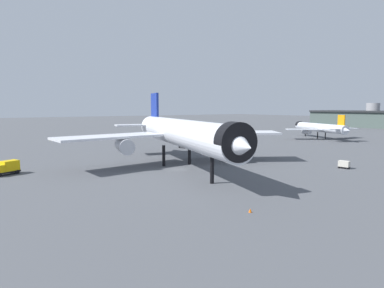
{
  "coord_description": "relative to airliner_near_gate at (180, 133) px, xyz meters",
  "views": [
    {
      "loc": [
        63.32,
        -40.69,
        14.59
      ],
      "look_at": [
        5.9,
        0.13,
        6.53
      ],
      "focal_mm": 30.03,
      "sensor_mm": 36.0,
      "label": 1
    }
  ],
  "objects": [
    {
      "name": "baggage_tug_wing",
      "position": [
        -30.04,
        21.22,
        -7.37
      ],
      "size": [
        3.53,
        2.68,
        1.85
      ],
      "rotation": [
        0.0,
        0.0,
        0.31
      ],
      "color": "black",
      "rests_on": "ground"
    },
    {
      "name": "airliner_near_gate",
      "position": [
        0.0,
        0.0,
        0.0
      ],
      "size": [
        64.57,
        57.75,
        18.94
      ],
      "rotation": [
        0.0,
        0.0,
        -0.24
      ],
      "color": "silver",
      "rests_on": "ground"
    },
    {
      "name": "baggage_cart_trailing",
      "position": [
        24.51,
        31.07,
        -7.37
      ],
      "size": [
        2.62,
        2.25,
        1.82
      ],
      "rotation": [
        0.0,
        0.0,
        3.32
      ],
      "color": "black",
      "rests_on": "ground"
    },
    {
      "name": "airliner_far_taxiway",
      "position": [
        -22.74,
        93.55,
        -3.33
      ],
      "size": [
        38.3,
        34.17,
        11.38
      ],
      "rotation": [
        0.0,
        0.0,
        2.76
      ],
      "color": "silver",
      "rests_on": "ground"
    },
    {
      "name": "service_truck_front",
      "position": [
        -14.07,
        -36.03,
        -6.76
      ],
      "size": [
        4.32,
        5.96,
        3.0
      ],
      "rotation": [
        0.0,
        0.0,
        5.13
      ],
      "color": "black",
      "rests_on": "ground"
    },
    {
      "name": "traffic_cone_near_nose",
      "position": [
        34.56,
        -10.99,
        -8.06
      ],
      "size": [
        0.46,
        0.46,
        0.57
      ],
      "primitive_type": "cone",
      "color": "#F2600C",
      "rests_on": "ground"
    },
    {
      "name": "ground",
      "position": [
        1.92,
        -2.09,
        -8.35
      ],
      "size": [
        900.0,
        900.0,
        0.0
      ],
      "primitive_type": "plane",
      "color": "#4C4F54"
    }
  ]
}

